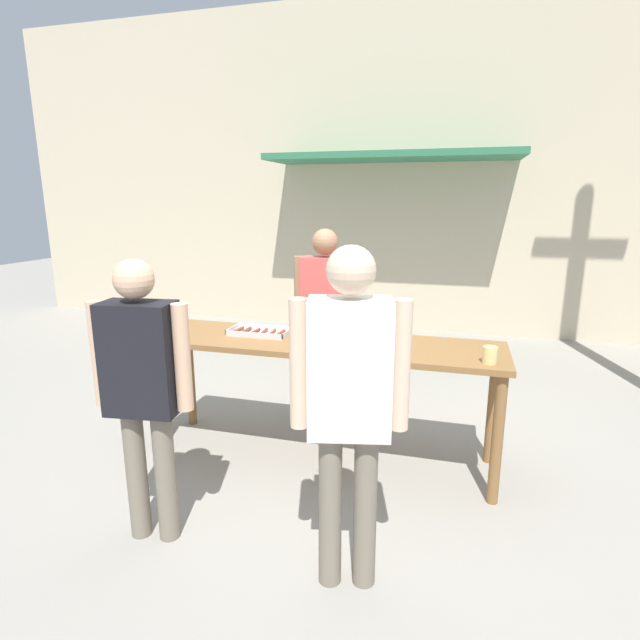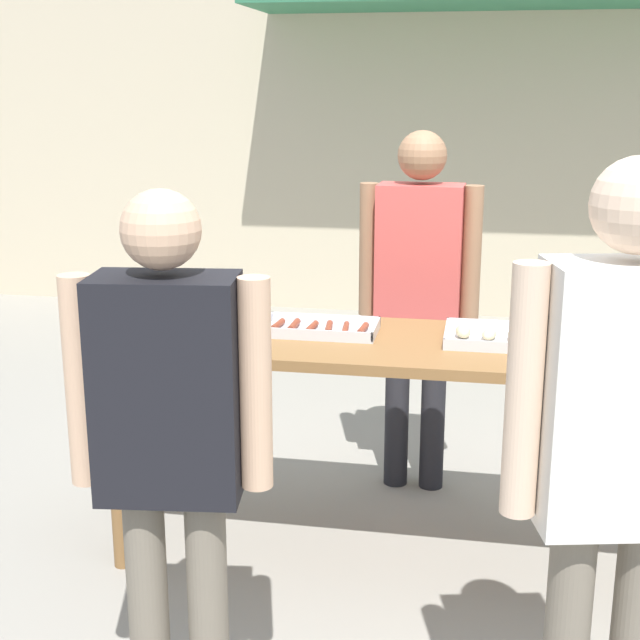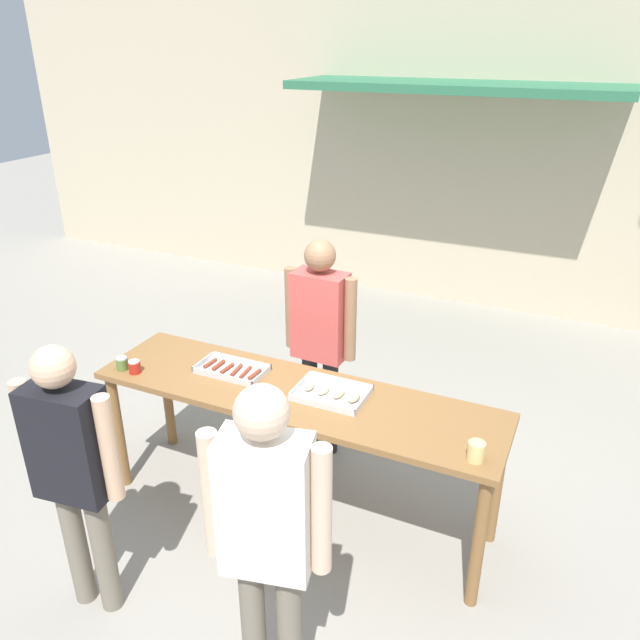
{
  "view_description": "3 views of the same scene",
  "coord_description": "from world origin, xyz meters",
  "px_view_note": "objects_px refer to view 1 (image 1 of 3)",
  "views": [
    {
      "loc": [
        0.9,
        -3.25,
        1.87
      ],
      "look_at": [
        0.0,
        0.0,
        1.05
      ],
      "focal_mm": 28.0,
      "sensor_mm": 36.0,
      "label": 1
    },
    {
      "loc": [
        0.13,
        -3.2,
        1.83
      ],
      "look_at": [
        -0.48,
        0.05,
        0.95
      ],
      "focal_mm": 50.0,
      "sensor_mm": 36.0,
      "label": 2
    },
    {
      "loc": [
        1.49,
        -2.86,
        2.86
      ],
      "look_at": [
        -0.15,
        0.68,
        1.07
      ],
      "focal_mm": 35.0,
      "sensor_mm": 36.0,
      "label": 3
    }
  ],
  "objects_px": {
    "person_server_behind_table": "(325,308)",
    "person_customer_holding_hotdog": "(143,379)",
    "condiment_jar_mustard": "(161,331)",
    "beer_cup": "(490,355)",
    "food_tray_buns": "(353,338)",
    "condiment_jar_ketchup": "(174,332)",
    "person_customer_with_cup": "(349,392)",
    "food_tray_sausages": "(260,332)"
  },
  "relations": [
    {
      "from": "food_tray_buns",
      "to": "beer_cup",
      "type": "relative_size",
      "value": 4.06
    },
    {
      "from": "food_tray_sausages",
      "to": "condiment_jar_ketchup",
      "type": "distance_m",
      "value": 0.61
    },
    {
      "from": "food_tray_buns",
      "to": "condiment_jar_mustard",
      "type": "xyz_separation_m",
      "value": [
        -1.36,
        -0.26,
        0.02
      ]
    },
    {
      "from": "food_tray_buns",
      "to": "condiment_jar_ketchup",
      "type": "bearing_deg",
      "value": -168.04
    },
    {
      "from": "beer_cup",
      "to": "person_customer_with_cup",
      "type": "height_order",
      "value": "person_customer_with_cup"
    },
    {
      "from": "person_server_behind_table",
      "to": "person_customer_holding_hotdog",
      "type": "relative_size",
      "value": 1.04
    },
    {
      "from": "food_tray_sausages",
      "to": "condiment_jar_ketchup",
      "type": "bearing_deg",
      "value": -154.21
    },
    {
      "from": "condiment_jar_mustard",
      "to": "beer_cup",
      "type": "bearing_deg",
      "value": 0.17
    },
    {
      "from": "condiment_jar_mustard",
      "to": "person_server_behind_table",
      "type": "distance_m",
      "value": 1.33
    },
    {
      "from": "food_tray_buns",
      "to": "condiment_jar_ketchup",
      "type": "distance_m",
      "value": 1.28
    },
    {
      "from": "food_tray_sausages",
      "to": "person_customer_holding_hotdog",
      "type": "bearing_deg",
      "value": -99.22
    },
    {
      "from": "condiment_jar_mustard",
      "to": "person_customer_holding_hotdog",
      "type": "distance_m",
      "value": 1.01
    },
    {
      "from": "person_customer_holding_hotdog",
      "to": "person_customer_with_cup",
      "type": "distance_m",
      "value": 1.13
    },
    {
      "from": "food_tray_buns",
      "to": "condiment_jar_mustard",
      "type": "bearing_deg",
      "value": -169.02
    },
    {
      "from": "food_tray_sausages",
      "to": "condiment_jar_ketchup",
      "type": "height_order",
      "value": "condiment_jar_ketchup"
    },
    {
      "from": "beer_cup",
      "to": "person_server_behind_table",
      "type": "bearing_deg",
      "value": 145.25
    },
    {
      "from": "food_tray_buns",
      "to": "condiment_jar_mustard",
      "type": "relative_size",
      "value": 5.08
    },
    {
      "from": "condiment_jar_mustard",
      "to": "person_customer_holding_hotdog",
      "type": "xyz_separation_m",
      "value": [
        0.47,
        -0.9,
        0.0
      ]
    },
    {
      "from": "condiment_jar_ketchup",
      "to": "beer_cup",
      "type": "distance_m",
      "value": 2.15
    },
    {
      "from": "food_tray_buns",
      "to": "beer_cup",
      "type": "xyz_separation_m",
      "value": [
        0.9,
        -0.26,
        0.03
      ]
    },
    {
      "from": "beer_cup",
      "to": "person_server_behind_table",
      "type": "distance_m",
      "value": 1.55
    },
    {
      "from": "condiment_jar_ketchup",
      "to": "food_tray_sausages",
      "type": "bearing_deg",
      "value": 25.79
    },
    {
      "from": "condiment_jar_mustard",
      "to": "person_customer_with_cup",
      "type": "distance_m",
      "value": 1.86
    },
    {
      "from": "food_tray_sausages",
      "to": "food_tray_buns",
      "type": "bearing_deg",
      "value": -0.1
    },
    {
      "from": "condiment_jar_ketchup",
      "to": "condiment_jar_mustard",
      "type": "bearing_deg",
      "value": 178.54
    },
    {
      "from": "food_tray_sausages",
      "to": "person_customer_with_cup",
      "type": "bearing_deg",
      "value": -52.37
    },
    {
      "from": "food_tray_sausages",
      "to": "beer_cup",
      "type": "bearing_deg",
      "value": -9.15
    },
    {
      "from": "beer_cup",
      "to": "person_customer_with_cup",
      "type": "bearing_deg",
      "value": -124.66
    },
    {
      "from": "person_server_behind_table",
      "to": "person_customer_with_cup",
      "type": "relative_size",
      "value": 0.98
    },
    {
      "from": "food_tray_sausages",
      "to": "person_customer_holding_hotdog",
      "type": "xyz_separation_m",
      "value": [
        -0.19,
        -1.16,
        0.03
      ]
    },
    {
      "from": "food_tray_buns",
      "to": "person_customer_holding_hotdog",
      "type": "height_order",
      "value": "person_customer_holding_hotdog"
    },
    {
      "from": "beer_cup",
      "to": "person_customer_with_cup",
      "type": "relative_size",
      "value": 0.06
    },
    {
      "from": "condiment_jar_mustard",
      "to": "food_tray_sausages",
      "type": "bearing_deg",
      "value": 22.0
    },
    {
      "from": "condiment_jar_mustard",
      "to": "person_customer_holding_hotdog",
      "type": "relative_size",
      "value": 0.05
    },
    {
      "from": "condiment_jar_ketchup",
      "to": "person_customer_holding_hotdog",
      "type": "xyz_separation_m",
      "value": [
        0.36,
        -0.9,
        0.0
      ]
    },
    {
      "from": "food_tray_buns",
      "to": "person_customer_holding_hotdog",
      "type": "relative_size",
      "value": 0.27
    },
    {
      "from": "person_customer_holding_hotdog",
      "to": "condiment_jar_mustard",
      "type": "bearing_deg",
      "value": -69.62
    },
    {
      "from": "person_customer_holding_hotdog",
      "to": "person_customer_with_cup",
      "type": "height_order",
      "value": "person_customer_with_cup"
    },
    {
      "from": "person_server_behind_table",
      "to": "person_customer_holding_hotdog",
      "type": "xyz_separation_m",
      "value": [
        -0.52,
        -1.79,
        -0.04
      ]
    },
    {
      "from": "condiment_jar_mustard",
      "to": "person_customer_holding_hotdog",
      "type": "bearing_deg",
      "value": -62.61
    },
    {
      "from": "food_tray_sausages",
      "to": "condiment_jar_mustard",
      "type": "height_order",
      "value": "condiment_jar_mustard"
    },
    {
      "from": "condiment_jar_ketchup",
      "to": "person_server_behind_table",
      "type": "bearing_deg",
      "value": 45.23
    }
  ]
}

